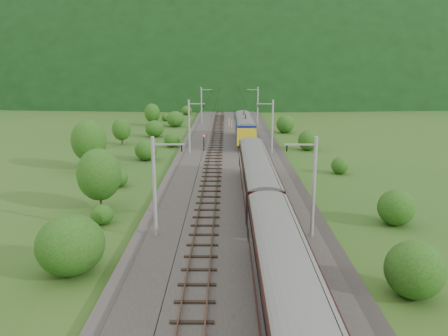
{
  "coord_description": "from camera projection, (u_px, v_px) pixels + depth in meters",
  "views": [
    {
      "loc": [
        -0.55,
        -32.54,
        13.89
      ],
      "look_at": [
        -0.87,
        13.2,
        2.6
      ],
      "focal_mm": 35.0,
      "sensor_mm": 36.0,
      "label": 1
    }
  ],
  "objects": [
    {
      "name": "vegetation_right",
      "position": [
        333.0,
        170.0,
        51.28
      ],
      "size": [
        6.72,
        103.76,
        3.17
      ],
      "color": "#164D14",
      "rests_on": "ground"
    },
    {
      "name": "overhead_wires",
      "position": [
        233.0,
        131.0,
        42.92
      ],
      "size": [
        4.83,
        198.0,
        0.03
      ],
      "color": "black",
      "rests_on": "ground"
    },
    {
      "name": "railbed",
      "position": [
        232.0,
        199.0,
        44.59
      ],
      "size": [
        14.0,
        220.0,
        0.3
      ],
      "primitive_type": "cube",
      "color": "#38332D",
      "rests_on": "ground"
    },
    {
      "name": "hazard_post_near",
      "position": [
        229.0,
        122.0,
        92.64
      ],
      "size": [
        0.17,
        0.17,
        1.62
      ],
      "primitive_type": "cylinder",
      "color": "red",
      "rests_on": "railbed"
    },
    {
      "name": "signal",
      "position": [
        204.0,
        141.0,
        67.36
      ],
      "size": [
        0.27,
        0.27,
        2.44
      ],
      "color": "black",
      "rests_on": "railbed"
    },
    {
      "name": "train",
      "position": [
        287.0,
        279.0,
        21.28
      ],
      "size": [
        2.96,
        119.38,
        5.15
      ],
      "color": "black",
      "rests_on": "ground"
    },
    {
      "name": "track_left",
      "position": [
        209.0,
        197.0,
        44.55
      ],
      "size": [
        2.4,
        220.0,
        0.27
      ],
      "color": "#523223",
      "rests_on": "railbed"
    },
    {
      "name": "mountain_ridge",
      "position": [
        68.0,
        80.0,
        326.99
      ],
      "size": [
        336.0,
        280.0,
        132.0
      ],
      "primitive_type": "ellipsoid",
      "color": "black",
      "rests_on": "ground"
    },
    {
      "name": "catenary_right",
      "position": [
        272.0,
        125.0,
        64.86
      ],
      "size": [
        2.54,
        192.28,
        8.0
      ],
      "color": "gray",
      "rests_on": "railbed"
    },
    {
      "name": "track_right",
      "position": [
        256.0,
        197.0,
        44.52
      ],
      "size": [
        2.4,
        220.0,
        0.27
      ],
      "color": "#523223",
      "rests_on": "railbed"
    },
    {
      "name": "catenary_left",
      "position": [
        190.0,
        125.0,
        64.94
      ],
      "size": [
        2.54,
        192.28,
        8.0
      ],
      "color": "gray",
      "rests_on": "railbed"
    },
    {
      "name": "hazard_post_far",
      "position": [
        232.0,
        124.0,
        90.75
      ],
      "size": [
        0.16,
        0.16,
        1.49
      ],
      "primitive_type": "cylinder",
      "color": "red",
      "rests_on": "railbed"
    },
    {
      "name": "ground",
      "position": [
        234.0,
        239.0,
        34.91
      ],
      "size": [
        600.0,
        600.0,
        0.0
      ],
      "primitive_type": "plane",
      "color": "#25541A",
      "rests_on": "ground"
    },
    {
      "name": "vegetation_left",
      "position": [
        96.0,
        173.0,
        45.44
      ],
      "size": [
        12.49,
        147.91,
        6.5
      ],
      "color": "#164D14",
      "rests_on": "ground"
    },
    {
      "name": "mountain_main",
      "position": [
        228.0,
        82.0,
        287.34
      ],
      "size": [
        504.0,
        360.0,
        244.0
      ],
      "primitive_type": "ellipsoid",
      "color": "black",
      "rests_on": "ground"
    }
  ]
}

